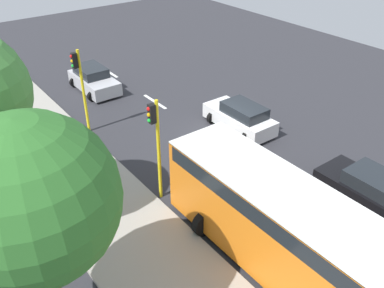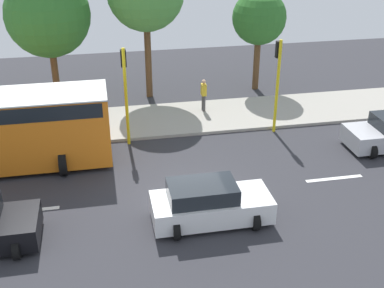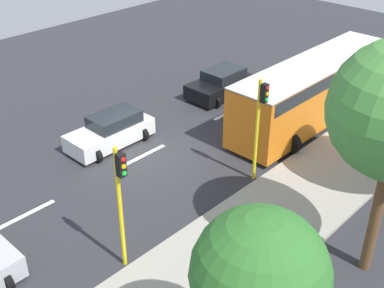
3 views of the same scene
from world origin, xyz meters
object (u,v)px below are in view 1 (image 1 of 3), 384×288
at_px(traffic_light_corner, 80,80).
at_px(car_white, 240,117).
at_px(street_tree_south, 31,200).
at_px(pedestrian_near_signal, 54,155).
at_px(car_silver, 94,80).
at_px(city_bus, 303,238).
at_px(traffic_light_midblock, 156,138).
at_px(car_black, 368,189).

bearing_deg(traffic_light_corner, car_white, 144.80).
height_order(car_white, street_tree_south, street_tree_south).
height_order(car_white, pedestrian_near_signal, pedestrian_near_signal).
relative_size(car_silver, city_bus, 0.37).
xyz_separation_m(car_white, traffic_light_midblock, (6.69, 2.28, 2.22)).
bearing_deg(traffic_light_corner, pedestrian_near_signal, 45.62).
bearing_deg(car_black, street_tree_south, -9.46).
distance_m(car_black, city_bus, 5.52).
bearing_deg(pedestrian_near_signal, car_silver, -126.02).
bearing_deg(traffic_light_midblock, car_silver, -102.92).
distance_m(car_black, pedestrian_near_signal, 13.42).
xyz_separation_m(pedestrian_near_signal, traffic_light_midblock, (-2.80, 4.14, 1.87)).
relative_size(pedestrian_near_signal, street_tree_south, 0.24).
height_order(car_black, city_bus, city_bus).
distance_m(city_bus, traffic_light_corner, 13.45).
relative_size(car_black, street_tree_south, 0.56).
bearing_deg(traffic_light_corner, car_silver, -119.81).
relative_size(traffic_light_midblock, street_tree_south, 0.64).
height_order(car_white, traffic_light_corner, traffic_light_corner).
relative_size(pedestrian_near_signal, traffic_light_midblock, 0.38).
distance_m(city_bus, pedestrian_near_signal, 11.27).
bearing_deg(car_white, car_silver, -66.86).
bearing_deg(traffic_light_corner, car_black, 117.98).
distance_m(pedestrian_near_signal, traffic_light_corner, 4.42).
bearing_deg(city_bus, car_black, -170.31).
bearing_deg(car_silver, city_bus, 85.56).
height_order(car_silver, car_white, same).
bearing_deg(traffic_light_midblock, city_bus, 101.42).
distance_m(car_white, street_tree_south, 14.14).
height_order(car_silver, traffic_light_midblock, traffic_light_midblock).
relative_size(car_white, car_black, 1.05).
height_order(traffic_light_midblock, street_tree_south, street_tree_south).
distance_m(car_silver, pedestrian_near_signal, 9.33).
xyz_separation_m(car_white, pedestrian_near_signal, (9.50, -1.86, 0.35)).
height_order(car_silver, traffic_light_corner, traffic_light_corner).
height_order(car_black, pedestrian_near_signal, pedestrian_near_signal).
xyz_separation_m(car_black, city_bus, (5.33, 0.91, 1.14)).
relative_size(car_black, traffic_light_corner, 0.87).
height_order(car_white, traffic_light_midblock, traffic_light_midblock).
bearing_deg(pedestrian_near_signal, city_bus, 111.29).
bearing_deg(car_silver, car_black, 102.93).
xyz_separation_m(car_white, street_tree_south, (12.27, 5.68, 4.12)).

